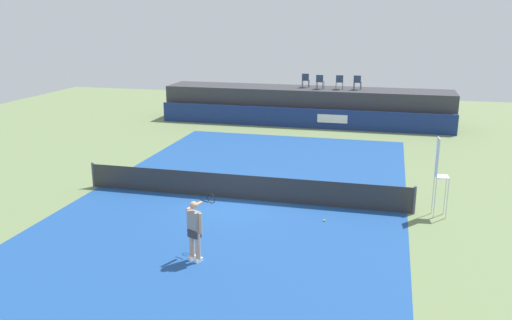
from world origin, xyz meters
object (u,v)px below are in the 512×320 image
(spectator_chair_right, at_px, (357,82))
(tennis_player, at_px, (195,229))
(net_post_far, at_px, (414,200))
(spectator_chair_far_left, at_px, (306,80))
(tennis_ball, at_px, (324,220))
(net_post_near, at_px, (93,175))
(spectator_chair_left, at_px, (320,81))
(spectator_chair_center, at_px, (339,81))
(umpire_chair, at_px, (439,172))

(spectator_chair_right, xyz_separation_m, tennis_player, (-3.02, -20.50, -1.73))
(net_post_far, relative_size, tennis_player, 0.56)
(spectator_chair_far_left, bearing_deg, tennis_ball, -78.67)
(spectator_chair_far_left, relative_size, net_post_near, 0.89)
(spectator_chair_far_left, height_order, net_post_far, spectator_chair_far_left)
(spectator_chair_far_left, distance_m, spectator_chair_right, 3.27)
(spectator_chair_left, xyz_separation_m, spectator_chair_center, (1.19, 0.13, 0.00))
(spectator_chair_right, distance_m, net_post_near, 17.98)
(net_post_far, bearing_deg, spectator_chair_right, 101.39)
(net_post_far, bearing_deg, spectator_chair_center, 105.37)
(spectator_chair_left, bearing_deg, umpire_chair, -67.96)
(net_post_far, bearing_deg, spectator_chair_far_left, 112.23)
(umpire_chair, distance_m, tennis_ball, 4.22)
(spectator_chair_center, height_order, net_post_near, spectator_chair_center)
(spectator_chair_left, height_order, umpire_chair, spectator_chair_left)
(spectator_chair_right, relative_size, net_post_far, 0.89)
(spectator_chair_far_left, relative_size, umpire_chair, 0.32)
(spectator_chair_right, bearing_deg, tennis_ball, -89.53)
(umpire_chair, bearing_deg, spectator_chair_left, 112.04)
(spectator_chair_far_left, distance_m, umpire_chair, 17.04)
(spectator_chair_far_left, height_order, net_post_near, spectator_chair_far_left)
(net_post_near, height_order, tennis_player, tennis_player)
(spectator_chair_center, xyz_separation_m, umpire_chair, (4.87, -15.09, -1.11))
(umpire_chair, height_order, tennis_ball, umpire_chair)
(spectator_chair_right, bearing_deg, tennis_player, -98.39)
(spectator_chair_left, bearing_deg, net_post_near, -115.28)
(net_post_far, relative_size, tennis_ball, 14.71)
(spectator_chair_far_left, bearing_deg, spectator_chair_center, -10.05)
(umpire_chair, height_order, net_post_far, umpire_chair)
(tennis_player, bearing_deg, net_post_far, 41.00)
(tennis_player, bearing_deg, spectator_chair_far_left, 90.65)
(umpire_chair, xyz_separation_m, tennis_player, (-6.80, -5.28, -0.63))
(spectator_chair_left, bearing_deg, spectator_chair_far_left, 152.43)
(spectator_chair_left, relative_size, spectator_chair_center, 1.00)
(spectator_chair_far_left, distance_m, tennis_ball, 17.48)
(spectator_chair_far_left, relative_size, tennis_player, 0.50)
(spectator_chair_left, distance_m, net_post_far, 16.03)
(umpire_chair, height_order, tennis_player, umpire_chair)
(spectator_chair_left, distance_m, tennis_ball, 16.82)
(spectator_chair_far_left, xyz_separation_m, tennis_player, (0.24, -20.76, -1.73))
(spectator_chair_center, bearing_deg, net_post_far, -74.63)
(spectator_chair_left, xyz_separation_m, umpire_chair, (6.06, -14.96, -1.11))
(spectator_chair_left, xyz_separation_m, tennis_ball, (2.41, -16.43, -2.66))
(umpire_chair, distance_m, net_post_near, 13.16)
(net_post_near, height_order, tennis_ball, net_post_near)
(spectator_chair_center, height_order, tennis_ball, spectator_chair_center)
(spectator_chair_right, bearing_deg, spectator_chair_left, -173.56)
(spectator_chair_center, xyz_separation_m, tennis_player, (-1.94, -20.37, -1.73))
(spectator_chair_far_left, xyz_separation_m, spectator_chair_center, (2.18, -0.39, 0.00))
(net_post_far, bearing_deg, tennis_player, -139.00)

